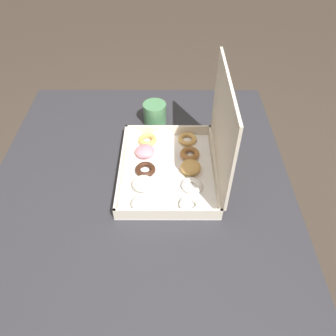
{
  "coord_description": "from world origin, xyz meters",
  "views": [
    {
      "loc": [
        0.67,
        0.09,
        1.51
      ],
      "look_at": [
        -0.07,
        0.09,
        0.77
      ],
      "focal_mm": 35.0,
      "sensor_mm": 36.0,
      "label": 1
    }
  ],
  "objects": [
    {
      "name": "donut_box",
      "position": [
        -0.06,
        0.13,
        0.81
      ],
      "size": [
        0.38,
        0.31,
        0.33
      ],
      "color": "white",
      "rests_on": "dining_table"
    },
    {
      "name": "coffee_mug",
      "position": [
        -0.33,
        0.04,
        0.79
      ],
      "size": [
        0.09,
        0.09,
        0.08
      ],
      "color": "#4C8456",
      "rests_on": "dining_table"
    },
    {
      "name": "dining_table",
      "position": [
        0.0,
        0.0,
        0.65
      ],
      "size": [
        1.12,
        0.95,
        0.75
      ],
      "color": "#2D2D33",
      "rests_on": "ground_plane"
    },
    {
      "name": "ground_plane",
      "position": [
        0.0,
        0.0,
        0.0
      ],
      "size": [
        8.0,
        8.0,
        0.0
      ],
      "primitive_type": "plane",
      "color": "#42382D"
    }
  ]
}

